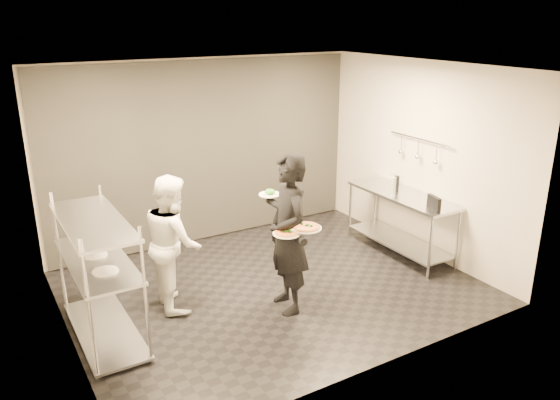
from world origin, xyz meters
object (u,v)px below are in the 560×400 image
pass_rack (99,272)px  bottle_dark (397,184)px  bottle_green (393,187)px  pos_monitor (434,203)px  waiter (288,234)px  chef (173,242)px  pizza_plate_near (287,233)px  salad_plate (270,193)px  pizza_plate_far (306,227)px  prep_counter (401,213)px  bottle_clear (393,179)px

pass_rack → bottle_dark: size_ratio=6.75×
bottle_green → pos_monitor: bearing=-83.9°
waiter → bottle_green: waiter is taller
chef → pos_monitor: bearing=-98.8°
pass_rack → bottle_dark: (4.33, 0.14, 0.27)m
waiter → pos_monitor: bearing=94.0°
bottle_dark → waiter: bearing=-163.6°
pass_rack → waiter: 2.13m
pass_rack → pizza_plate_near: size_ratio=5.08×
chef → salad_plate: bearing=-104.6°
bottle_green → bottle_dark: bearing=34.7°
salad_plate → waiter: bearing=-82.9°
pass_rack → bottle_green: size_ratio=5.74×
pizza_plate_near → salad_plate: salad_plate is taller
chef → pizza_plate_far: (1.25, -0.97, 0.26)m
pizza_plate_far → waiter: bearing=125.9°
pass_rack → chef: size_ratio=0.97×
bottle_dark → pizza_plate_near: bearing=-161.0°
prep_counter → bottle_green: size_ratio=6.45×
prep_counter → waiter: 2.36m
pass_rack → pizza_plate_far: pass_rack is taller
chef → pizza_plate_far: size_ratio=4.62×
waiter → salad_plate: waiter is taller
waiter → pass_rack: bearing=-95.7°
waiter → bottle_dark: bearing=115.3°
chef → pos_monitor: size_ratio=6.15×
chef → salad_plate: size_ratio=6.16×
chef → pizza_plate_near: (1.00, -0.95, 0.24)m
chef → pizza_plate_far: bearing=-120.1°
salad_plate → pos_monitor: 2.29m
chef → bottle_green: bearing=-86.9°
chef → prep_counter: bearing=-86.5°
chef → bottle_dark: size_ratio=6.93×
pizza_plate_far → bottle_dark: (2.14, 0.85, -0.05)m
chef → bottle_green: 3.22m
pizza_plate_near → pizza_plate_far: size_ratio=0.88×
pos_monitor → bottle_clear: bearing=90.6°
pos_monitor → bottle_green: (-0.08, 0.72, 0.04)m
pass_rack → waiter: size_ratio=0.83×
pizza_plate_near → pizza_plate_far: 0.25m
bottle_clear → pass_rack: bearing=-175.4°
prep_counter → chef: bearing=175.7°
bottle_clear → bottle_dark: 0.27m
pizza_plate_near → prep_counter: bearing=16.1°
bottle_clear → waiter: bearing=-159.7°
waiter → prep_counter: bearing=112.1°
pizza_plate_near → bottle_clear: (2.53, 1.05, -0.03)m
pass_rack → bottle_clear: bearing=4.6°
chef → pizza_plate_far: chef is taller
prep_counter → pizza_plate_far: 2.31m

